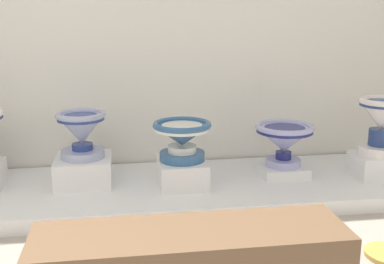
{
  "coord_description": "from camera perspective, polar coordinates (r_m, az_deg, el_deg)",
  "views": [
    {
      "loc": [
        1.68,
        -1.15,
        1.24
      ],
      "look_at": [
        2.16,
        2.0,
        0.46
      ],
      "focal_mm": 44.74,
      "sensor_mm": 36.0,
      "label": 1
    }
  ],
  "objects": [
    {
      "name": "display_platform",
      "position": [
        3.39,
        -0.75,
        -6.78
      ],
      "size": [
        3.51,
        0.99,
        0.1
      ],
      "primitive_type": "cube",
      "color": "white",
      "rests_on": "ground_plane"
    },
    {
      "name": "plinth_block_tall_cobalt",
      "position": [
        3.41,
        -12.78,
        -4.48
      ],
      "size": [
        0.38,
        0.38,
        0.19
      ],
      "primitive_type": "cube",
      "color": "white",
      "rests_on": "display_platform"
    },
    {
      "name": "antique_toilet_tall_cobalt",
      "position": [
        3.33,
        -13.04,
        0.21
      ],
      "size": [
        0.34,
        0.34,
        0.32
      ],
      "color": "#A1AACE",
      "rests_on": "plinth_block_tall_cobalt"
    },
    {
      "name": "plinth_block_central_ornate",
      "position": [
        3.3,
        -1.17,
        -4.81
      ],
      "size": [
        0.32,
        0.39,
        0.17
      ],
      "primitive_type": "cube",
      "color": "white",
      "rests_on": "display_platform"
    },
    {
      "name": "antique_toilet_central_ornate",
      "position": [
        3.23,
        -1.2,
        -0.48
      ],
      "size": [
        0.4,
        0.4,
        0.27
      ],
      "color": "#335F92",
      "rests_on": "plinth_block_central_ornate"
    },
    {
      "name": "plinth_block_rightmost",
      "position": [
        3.57,
        10.76,
        -4.51
      ],
      "size": [
        0.33,
        0.29,
        0.07
      ],
      "primitive_type": "cube",
      "color": "white",
      "rests_on": "display_platform"
    },
    {
      "name": "antique_toilet_rightmost",
      "position": [
        3.5,
        10.94,
        -0.74
      ],
      "size": [
        0.42,
        0.42,
        0.31
      ],
      "color": "#A7AADE",
      "rests_on": "plinth_block_rightmost"
    },
    {
      "name": "plinth_block_pale_glazed",
      "position": [
        3.73,
        21.14,
        -3.68
      ],
      "size": [
        0.34,
        0.28,
        0.16
      ],
      "primitive_type": "cube",
      "color": "white",
      "rests_on": "display_platform"
    },
    {
      "name": "antique_toilet_pale_glazed",
      "position": [
        3.65,
        21.6,
        1.41
      ],
      "size": [
        0.33,
        0.33,
        0.41
      ],
      "color": "white",
      "rests_on": "plinth_block_pale_glazed"
    }
  ]
}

